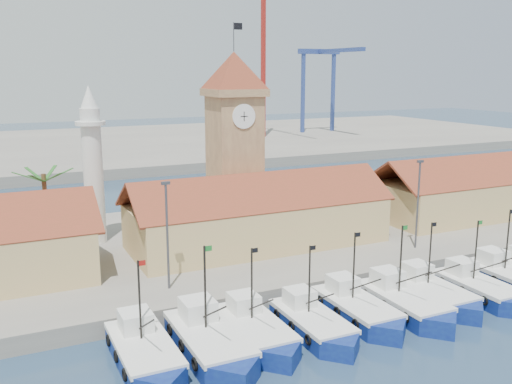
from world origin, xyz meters
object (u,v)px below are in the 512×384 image
boat_5 (406,305)px  clock_tower (234,138)px  boat_0 (145,355)px  minaret (93,165)px

boat_5 → clock_tower: size_ratio=0.44×
boat_0 → clock_tower: clock_tower is taller
boat_0 → boat_5: (21.06, -0.78, 0.01)m
boat_0 → boat_5: boat_5 is taller
clock_tower → minaret: bearing=172.4°
minaret → boat_5: bearing=-52.7°
boat_0 → minaret: size_ratio=0.61×
boat_5 → minaret: bearing=127.3°
boat_0 → boat_5: bearing=-2.1°
clock_tower → minaret: (-15.00, 2.00, -2.23)m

